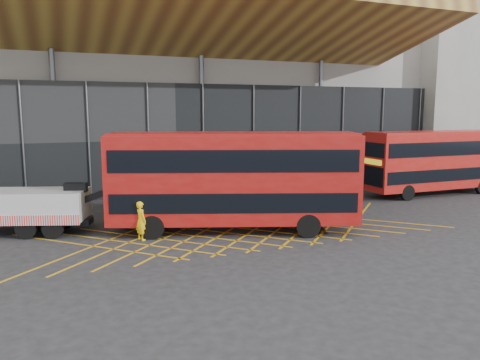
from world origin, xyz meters
name	(u,v)px	position (x,y,z in m)	size (l,w,h in m)	color
ground_plane	(195,236)	(0.00, 0.00, 0.00)	(120.00, 120.00, 0.00)	#262628
road_markings	(240,231)	(2.40, 0.00, 0.01)	(21.56, 7.16, 0.01)	gold
construction_building	(153,76)	(1.92, 18.40, 8.98)	(55.00, 23.97, 18.00)	gray
east_building	(449,72)	(32.00, 16.00, 10.00)	(15.00, 12.00, 20.00)	gray
bus_towed	(233,177)	(2.08, 0.09, 2.79)	(12.54, 6.89, 5.02)	#9E0F0C
bus_second	(437,159)	(19.65, 4.52, 2.56)	(11.37, 2.71, 4.61)	#AD140F
worker	(141,221)	(-2.56, 0.25, 0.94)	(0.68, 0.45, 1.87)	yellow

